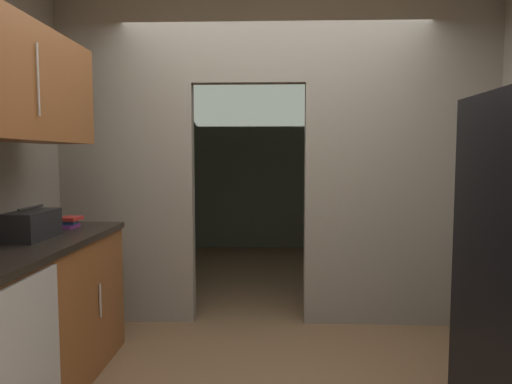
# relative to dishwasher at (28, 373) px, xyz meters

# --- Properties ---
(kitchen_partition) EXTENTS (3.63, 0.12, 2.69)m
(kitchen_partition) POSITION_rel_dishwasher_xyz_m (1.19, 1.84, 0.99)
(kitchen_partition) COLOR #9E998C
(kitchen_partition) RESTS_ON ground
(adjoining_room_shell) EXTENTS (3.63, 3.23, 2.69)m
(adjoining_room_shell) POSITION_rel_dishwasher_xyz_m (1.13, 4.01, 0.91)
(adjoining_room_shell) COLOR gray
(adjoining_room_shell) RESTS_ON ground
(lower_cabinet_run) EXTENTS (0.69, 1.72, 0.93)m
(lower_cabinet_run) POSITION_rel_dishwasher_xyz_m (-0.34, 0.48, 0.03)
(lower_cabinet_run) COLOR brown
(lower_cabinet_run) RESTS_ON ground
(dishwasher) EXTENTS (0.02, 0.56, 0.87)m
(dishwasher) POSITION_rel_dishwasher_xyz_m (0.00, 0.00, 0.00)
(dishwasher) COLOR #B7BABC
(dishwasher) RESTS_ON ground
(upper_cabinet_counterside) EXTENTS (0.36, 1.55, 0.65)m
(upper_cabinet_counterside) POSITION_rel_dishwasher_xyz_m (-0.34, 0.48, 1.39)
(upper_cabinet_counterside) COLOR brown
(boombox) EXTENTS (0.20, 0.37, 0.19)m
(boombox) POSITION_rel_dishwasher_xyz_m (-0.31, 0.64, 0.58)
(boombox) COLOR black
(boombox) RESTS_ON lower_cabinet_run
(book_stack) EXTENTS (0.14, 0.15, 0.08)m
(book_stack) POSITION_rel_dishwasher_xyz_m (-0.27, 1.06, 0.54)
(book_stack) COLOR #8C3893
(book_stack) RESTS_ON lower_cabinet_run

